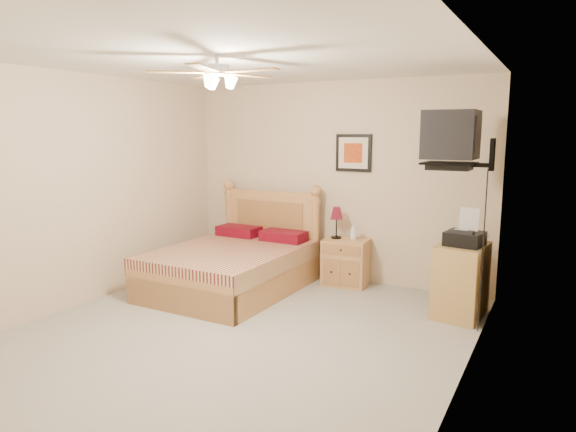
% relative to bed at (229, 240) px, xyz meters
% --- Properties ---
extents(floor, '(4.50, 4.50, 0.00)m').
position_rel_bed_xyz_m(floor, '(0.84, -1.12, -0.61)').
color(floor, gray).
rests_on(floor, ground).
extents(ceiling, '(4.00, 4.50, 0.04)m').
position_rel_bed_xyz_m(ceiling, '(0.84, -1.12, 1.89)').
color(ceiling, white).
rests_on(ceiling, ground).
extents(wall_back, '(4.00, 0.04, 2.50)m').
position_rel_bed_xyz_m(wall_back, '(0.84, 1.13, 0.64)').
color(wall_back, beige).
rests_on(wall_back, ground).
extents(wall_left, '(0.04, 4.50, 2.50)m').
position_rel_bed_xyz_m(wall_left, '(-1.16, -1.12, 0.64)').
color(wall_left, beige).
rests_on(wall_left, ground).
extents(wall_right, '(0.04, 4.50, 2.50)m').
position_rel_bed_xyz_m(wall_right, '(2.84, -1.12, 0.64)').
color(wall_right, beige).
rests_on(wall_right, ground).
extents(bed, '(1.47, 1.91, 1.22)m').
position_rel_bed_xyz_m(bed, '(0.00, 0.00, 0.00)').
color(bed, tan).
rests_on(bed, ground).
extents(nightstand, '(0.56, 0.44, 0.57)m').
position_rel_bed_xyz_m(nightstand, '(1.12, 0.88, -0.33)').
color(nightstand, tan).
rests_on(nightstand, ground).
extents(table_lamp, '(0.28, 0.28, 0.39)m').
position_rel_bed_xyz_m(table_lamp, '(0.98, 0.90, 0.16)').
color(table_lamp, '#5B0B19').
rests_on(table_lamp, nightstand).
extents(lotion_bottle, '(0.11, 0.11, 0.21)m').
position_rel_bed_xyz_m(lotion_bottle, '(1.21, 0.91, 0.06)').
color(lotion_bottle, silver).
rests_on(lotion_bottle, nightstand).
extents(framed_picture, '(0.46, 0.04, 0.46)m').
position_rel_bed_xyz_m(framed_picture, '(1.11, 1.11, 1.01)').
color(framed_picture, black).
rests_on(framed_picture, wall_back).
extents(dresser, '(0.49, 0.67, 0.75)m').
position_rel_bed_xyz_m(dresser, '(2.57, 0.44, -0.24)').
color(dresser, olive).
rests_on(dresser, ground).
extents(fax_machine, '(0.40, 0.41, 0.37)m').
position_rel_bed_xyz_m(fax_machine, '(2.59, 0.39, 0.32)').
color(fax_machine, black).
rests_on(fax_machine, dresser).
extents(magazine_lower, '(0.22, 0.28, 0.02)m').
position_rel_bed_xyz_m(magazine_lower, '(2.52, 0.70, 0.15)').
color(magazine_lower, '#AFA689').
rests_on(magazine_lower, dresser).
extents(magazine_upper, '(0.28, 0.34, 0.02)m').
position_rel_bed_xyz_m(magazine_upper, '(2.53, 0.69, 0.17)').
color(magazine_upper, gray).
rests_on(magazine_upper, magazine_lower).
extents(wall_tv, '(0.56, 0.46, 0.58)m').
position_rel_bed_xyz_m(wall_tv, '(2.59, 0.22, 1.20)').
color(wall_tv, black).
rests_on(wall_tv, wall_right).
extents(ceiling_fan, '(1.14, 1.14, 0.28)m').
position_rel_bed_xyz_m(ceiling_fan, '(0.84, -1.32, 1.75)').
color(ceiling_fan, white).
rests_on(ceiling_fan, ceiling).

